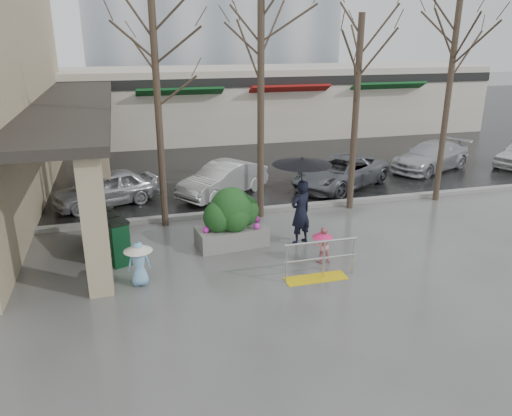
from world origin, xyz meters
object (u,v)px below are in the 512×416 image
woman (301,189)px  car_b (223,179)px  tree_mideast (359,66)px  tree_east (454,49)px  news_boxes (106,233)px  child_pink (322,242)px  tree_midwest (261,55)px  car_d (431,156)px  child_blue (139,259)px  car_c (340,172)px  planter (232,218)px  car_a (106,188)px  handrail (319,265)px  tree_west (155,62)px

woman → car_b: (-1.24, 5.13, -1.03)m
tree_mideast → woman: size_ratio=2.49×
tree_east → news_boxes: tree_east is taller
child_pink → car_b: 6.67m
tree_east → tree_midwest: bearing=180.0°
woman → car_d: size_ratio=0.60×
child_blue → car_c: size_ratio=0.25×
tree_mideast → child_pink: (-2.68, -3.92, -4.28)m
tree_east → planter: (-8.27, -2.15, -4.54)m
car_a → car_d: same height
handrail → car_c: size_ratio=0.42×
child_pink → car_b: (-1.36, 6.53, 0.05)m
car_b → tree_midwest: bearing=-18.8°
tree_mideast → planter: (-4.77, -2.15, -4.02)m
tree_west → tree_east: size_ratio=0.94×
woman → planter: woman is taller
handrail → car_a: size_ratio=0.51×
tree_west → car_d: tree_west is taller
planter → car_b: (0.73, 4.75, -0.21)m
handrail → tree_west: bearing=125.0°
child_blue → news_boxes: 2.25m
tree_west → tree_mideast: 6.50m
car_b → news_boxes: bearing=-78.2°
handrail → planter: bearing=121.6°
planter → news_boxes: size_ratio=0.93×
woman → child_pink: bearing=71.9°
tree_west → tree_east: 10.00m
tree_west → child_blue: 5.99m
woman → car_a: woman is taller
tree_west → car_b: 5.72m
handrail → tree_midwest: bearing=91.9°
tree_west → child_pink: bearing=-45.8°
car_a → child_blue: bearing=-12.3°
tree_mideast → woman: tree_mideast is taller
car_a → woman: bearing=27.7°
planter → car_a: 5.92m
handrail → planter: planter is taller
tree_mideast → car_a: (-8.33, 2.59, -4.23)m
woman → car_d: 10.76m
tree_midwest → child_blue: bearing=-136.6°
handrail → child_blue: child_blue is taller
woman → child_blue: bearing=-6.0°
car_a → car_b: size_ratio=0.97×
woman → car_b: size_ratio=0.68×
tree_mideast → car_d: bearing=33.7°
woman → car_b: bearing=-99.4°
news_boxes → planter: bearing=-26.6°
car_b → car_d: 9.92m
news_boxes → tree_east: bearing=-12.8°
car_a → planter: bearing=17.3°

